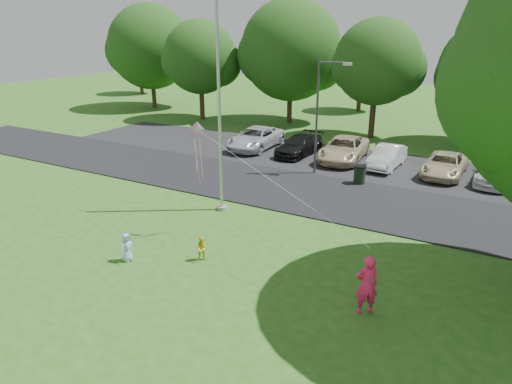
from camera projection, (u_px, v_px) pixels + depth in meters
The scene contains 13 objects.
ground at pixel (228, 276), 15.54m from camera, with size 120.00×120.00×0.00m, color #285D18.
park_road at pixel (324, 195), 22.91m from camera, with size 60.00×6.00×0.06m, color black.
parking_strip at pixel (362, 164), 28.25m from camera, with size 42.00×7.00×0.06m, color black.
flagpole at pixel (220, 121), 19.83m from camera, with size 0.50×0.50×10.00m.
street_lamp at pixel (322, 107), 25.09m from camera, with size 1.73×0.78×6.40m.
trash_can at pixel (360, 175), 24.48m from camera, with size 0.65×0.65×1.03m.
tree_row at pixel (426, 61), 32.75m from camera, with size 64.35×11.94×10.88m.
horizon_trees at pixel (473, 72), 40.01m from camera, with size 77.46×7.20×7.02m.
parked_cars at pixel (352, 151), 28.29m from camera, with size 17.33×5.47×1.45m.
woman at pixel (367, 285), 13.27m from camera, with size 0.68×0.45×1.87m, color #FD215D.
child_yellow at pixel (203, 249), 16.45m from camera, with size 0.45×0.35×0.92m, color yellow.
child_blue at pixel (127, 247), 16.40m from camera, with size 0.53×0.35×1.09m, color #9ABDED.
kite at pixel (201, 143), 17.29m from camera, with size 7.75×2.40×2.53m.
Camera 1 is at (7.49, -11.42, 8.00)m, focal length 32.00 mm.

